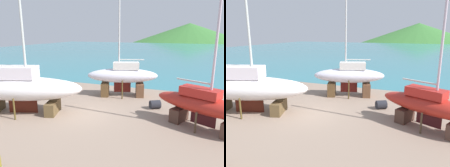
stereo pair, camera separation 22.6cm
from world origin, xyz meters
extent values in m
plane|color=gray|center=(0.00, -4.24, 0.00)|extent=(52.85, 52.85, 0.00)
cube|color=teal|center=(0.00, 57.19, 0.00)|extent=(129.65, 96.45, 0.01)
cone|color=#3B7834|center=(1.66, 147.44, 0.00)|extent=(134.76, 134.76, 23.09)
cube|color=brown|center=(-2.18, -0.60, 0.46)|extent=(1.31, 2.13, 0.92)
cylinder|color=brown|center=(-4.76, -0.02, 0.76)|extent=(0.12, 0.12, 1.53)
cylinder|color=brown|center=(-3.87, -2.63, 0.76)|extent=(0.12, 0.12, 1.53)
ellipsoid|color=white|center=(-4.32, -1.33, 1.88)|extent=(9.35, 5.28, 1.75)
cube|color=#4C1A0F|center=(-4.32, -1.33, 0.39)|extent=(2.08, 0.77, 1.22)
cube|color=white|center=(-4.75, -1.47, 3.10)|extent=(3.56, 2.47, 0.87)
cylinder|color=silver|center=(-3.89, -1.18, 7.66)|extent=(0.17, 0.17, 9.99)
cylinder|color=beige|center=(-5.39, -1.69, 3.56)|extent=(3.03, 1.13, 0.12)
cube|color=#492F26|center=(6.78, 1.28, 0.47)|extent=(1.24, 1.58, 0.94)
cylinder|color=#552D1A|center=(8.69, 1.45, 0.66)|extent=(0.12, 0.12, 1.33)
cylinder|color=#493827|center=(7.85, -0.31, 0.66)|extent=(0.12, 0.12, 1.33)
ellipsoid|color=#AD251B|center=(8.27, 0.57, 1.55)|extent=(6.73, 4.44, 1.10)
cube|color=#431619|center=(8.27, 0.57, 0.61)|extent=(1.47, 0.75, 0.77)
cube|color=red|center=(7.97, 0.71, 2.32)|extent=(2.61, 1.98, 0.55)
cylinder|color=silver|center=(8.57, 0.43, 5.94)|extent=(0.15, 0.15, 7.80)
cylinder|color=silver|center=(7.53, 0.92, 2.94)|extent=(2.14, 1.09, 0.11)
cube|color=brown|center=(-0.32, 5.08, 0.62)|extent=(1.11, 1.59, 1.24)
cube|color=brown|center=(2.80, 6.10, 0.62)|extent=(1.11, 1.59, 1.24)
cylinder|color=brown|center=(1.54, 4.65, 0.85)|extent=(0.12, 0.12, 1.71)
cylinder|color=brown|center=(0.93, 6.53, 0.85)|extent=(0.12, 0.12, 1.71)
ellipsoid|color=white|center=(1.24, 5.59, 1.97)|extent=(6.80, 3.74, 1.33)
cube|color=#521410|center=(1.24, 5.59, 0.84)|extent=(1.52, 0.56, 0.93)
cube|color=white|center=(1.55, 5.69, 2.90)|extent=(2.58, 1.76, 0.67)
cylinder|color=silver|center=(0.92, 5.49, 7.41)|extent=(0.15, 0.15, 9.68)
cylinder|color=silver|center=(2.02, 5.85, 3.47)|extent=(2.22, 0.81, 0.11)
cylinder|color=#26272E|center=(4.81, 3.16, 0.34)|extent=(1.04, 0.99, 0.68)
camera|label=1|loc=(7.57, -13.46, 5.99)|focal=35.00mm
camera|label=2|loc=(7.78, -13.38, 5.99)|focal=35.00mm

